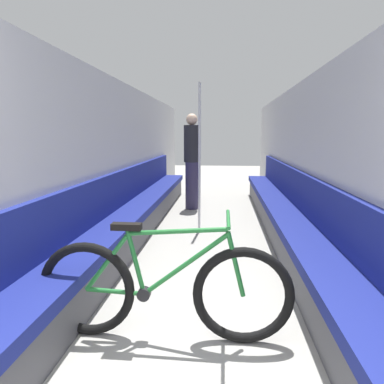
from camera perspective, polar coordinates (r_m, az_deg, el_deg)
The scene contains 7 objects.
wall_left at distance 4.76m, azimuth -12.95°, elevation 5.28°, with size 0.10×11.01×2.14m, color #B2B2B7.
wall_right at distance 4.66m, azimuth 19.06°, elevation 4.91°, with size 0.10×11.01×2.14m, color #B2B2B7.
bench_seat_row_left at distance 4.87m, azimuth -9.57°, elevation -3.68°, with size 0.46×7.03×0.92m.
bench_seat_row_right at distance 4.79m, azimuth 15.46°, elevation -4.13°, with size 0.46×7.03×0.92m.
bicycle at distance 2.43m, azimuth -4.85°, elevation -15.95°, with size 1.76×0.46×0.88m.
grab_pole_near at distance 4.88m, azimuth 1.24°, elevation 5.17°, with size 0.08×0.08×2.12m.
passenger_standing at distance 6.43m, azimuth -0.02°, elevation 5.30°, with size 0.30×0.30×1.78m.
Camera 1 is at (0.19, -0.61, 1.40)m, focal length 32.00 mm.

